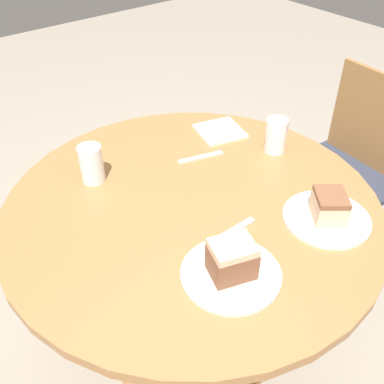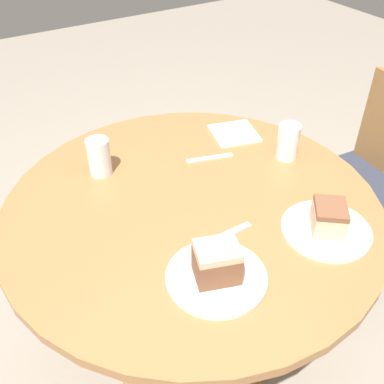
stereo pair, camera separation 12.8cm
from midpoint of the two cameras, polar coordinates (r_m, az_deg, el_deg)
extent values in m
plane|color=gray|center=(1.88, -2.06, -19.57)|extent=(8.00, 8.00, 0.00)
cylinder|color=#9E6B3D|center=(1.87, -2.07, -19.36)|extent=(0.58, 0.58, 0.03)
cylinder|color=#9E6B3D|center=(1.57, -2.38, -12.24)|extent=(0.10, 0.10, 0.70)
cylinder|color=#9E6B3D|center=(1.31, -2.79, -2.00)|extent=(1.10, 1.10, 0.03)
cylinder|color=olive|center=(2.15, 7.40, -2.13)|extent=(0.04, 0.04, 0.41)
cylinder|color=olive|center=(1.96, 15.22, -8.53)|extent=(0.04, 0.04, 0.41)
cylinder|color=olive|center=(2.38, 14.47, 1.28)|extent=(0.04, 0.04, 0.41)
cube|color=#2D3342|center=(2.03, 15.78, 1.47)|extent=(0.48, 0.46, 0.03)
cube|color=olive|center=(2.06, 20.70, 8.29)|extent=(0.43, 0.05, 0.42)
cylinder|color=silver|center=(1.10, 1.60, -10.51)|extent=(0.24, 0.24, 0.01)
cylinder|color=silver|center=(1.28, 14.00, -3.39)|extent=(0.24, 0.24, 0.01)
cube|color=brown|center=(1.07, 1.64, -9.00)|extent=(0.11, 0.13, 0.08)
cube|color=beige|center=(1.03, 1.68, -7.22)|extent=(0.11, 0.12, 0.02)
cube|color=beige|center=(1.26, 14.25, -2.14)|extent=(0.13, 0.13, 0.06)
cube|color=brown|center=(1.23, 14.53, -0.75)|extent=(0.13, 0.12, 0.02)
cylinder|color=silver|center=(1.42, -15.06, 2.56)|extent=(0.06, 0.06, 0.07)
cylinder|color=white|center=(1.40, -15.22, 3.37)|extent=(0.07, 0.07, 0.12)
cylinder|color=silver|center=(1.52, 8.20, 6.62)|extent=(0.06, 0.06, 0.09)
cylinder|color=white|center=(1.51, 8.25, 7.04)|extent=(0.07, 0.07, 0.12)
cube|color=silver|center=(1.63, 1.32, 7.68)|extent=(0.19, 0.19, 0.01)
cube|color=silver|center=(1.20, 1.81, -5.28)|extent=(0.02, 0.17, 0.00)
cube|color=silver|center=(1.49, -1.35, 4.37)|extent=(0.06, 0.16, 0.00)
camera|label=1|loc=(0.06, -92.86, -2.25)|focal=42.00mm
camera|label=2|loc=(0.06, 87.14, 2.25)|focal=42.00mm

